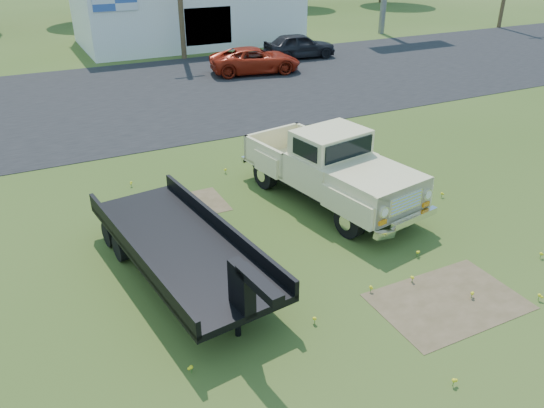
% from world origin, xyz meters
% --- Properties ---
extents(ground, '(140.00, 140.00, 0.00)m').
position_xyz_m(ground, '(0.00, 0.00, 0.00)').
color(ground, '#354D18').
rests_on(ground, ground).
extents(asphalt_lot, '(90.00, 14.00, 0.02)m').
position_xyz_m(asphalt_lot, '(0.00, 15.00, 0.00)').
color(asphalt_lot, black).
rests_on(asphalt_lot, ground).
extents(dirt_patch_a, '(3.00, 2.00, 0.01)m').
position_xyz_m(dirt_patch_a, '(1.50, -3.00, 0.00)').
color(dirt_patch_a, brown).
rests_on(dirt_patch_a, ground).
extents(dirt_patch_b, '(2.20, 1.60, 0.01)m').
position_xyz_m(dirt_patch_b, '(-2.00, 3.50, 0.00)').
color(dirt_patch_b, brown).
rests_on(dirt_patch_b, ground).
extents(commercial_building, '(14.20, 8.20, 4.15)m').
position_xyz_m(commercial_building, '(6.00, 26.99, 2.10)').
color(commercial_building, white).
rests_on(commercial_building, ground).
extents(vintage_pickup_truck, '(3.23, 6.10, 2.10)m').
position_xyz_m(vintage_pickup_truck, '(1.70, 2.03, 1.05)').
color(vintage_pickup_truck, '#C8BB86').
rests_on(vintage_pickup_truck, ground).
extents(flatbed_trailer, '(2.91, 6.55, 1.73)m').
position_xyz_m(flatbed_trailer, '(-3.08, 0.37, 0.86)').
color(flatbed_trailer, black).
rests_on(flatbed_trailer, ground).
extents(red_pickup, '(5.12, 3.04, 1.34)m').
position_xyz_m(red_pickup, '(6.29, 16.79, 0.67)').
color(red_pickup, maroon).
rests_on(red_pickup, ground).
extents(dark_sedan, '(4.42, 2.11, 1.46)m').
position_xyz_m(dark_sedan, '(10.22, 19.03, 0.73)').
color(dark_sedan, black).
rests_on(dark_sedan, ground).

